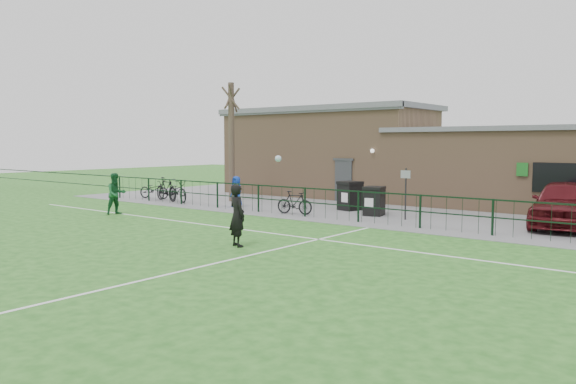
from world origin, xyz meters
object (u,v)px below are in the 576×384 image
Objects in this scene: outfield_player at (116,194)px; bare_tree at (231,143)px; sign_post at (406,194)px; car_maroon at (565,204)px; wheelie_bin_left at (350,197)px; spectator_child at (236,192)px; bicycle_a at (154,189)px; wheelie_bin_right at (374,202)px; bicycle_b at (166,189)px; bicycle_c at (178,191)px; ball_ground at (239,209)px; bicycle_d at (295,203)px.

bare_tree is at bearing 9.42° from outfield_player.
sign_post is 5.55m from car_maroon.
car_maroon is at bearing 3.13° from bare_tree.
spectator_child is (-4.78, -2.24, 0.12)m from wheelie_bin_left.
bicycle_a is (-19.58, -2.46, -0.35)m from car_maroon.
wheelie_bin_right is 0.54× the size of bicycle_b.
wheelie_bin_left reaches higher than bicycle_c.
car_maroon is 12.81m from ball_ground.
car_maroon is (5.29, 1.70, -0.16)m from sign_post.
bicycle_d is at bearing -162.96° from sign_post.
wheelie_bin_right is at bearing -71.64° from bicycle_b.
outfield_player is 5.20m from ball_ground.
car_maroon reaches higher than spectator_child.
bicycle_d is at bearing 13.72° from ball_ground.
sign_post reaches higher than outfield_player.
bicycle_b is 1.42× the size of spectator_child.
ball_ground is at bearing -29.64° from outfield_player.
bicycle_a is at bearing 101.42° from bicycle_c.
spectator_child is at bearing -141.60° from wheelie_bin_left.
spectator_child is (-6.54, -1.28, 0.16)m from wheelie_bin_right.
car_maroon is at bearing -70.53° from bicycle_b.
bicycle_b is (1.49, -0.41, 0.12)m from bicycle_a.
wheelie_bin_left is 0.83× the size of spectator_child.
spectator_child reaches higher than wheelie_bin_left.
outfield_player is (2.47, -4.69, 0.24)m from bicycle_b.
sign_post is 1.40× the size of spectator_child.
bicycle_a is at bearing -179.44° from car_maroon.
spectator_child is at bearing -175.68° from car_maroon.
bicycle_c is at bearing 31.02° from outfield_player.
sign_post is 7.30m from ball_ground.
ball_ground is (1.17, -1.08, -0.63)m from spectator_child.
bicycle_d reaches higher than ball_ground.
sign_post is at bearing -74.33° from bicycle_b.
bicycle_c is (-10.47, -1.42, -0.00)m from wheelie_bin_right.
sign_post is at bearing -168.78° from car_maroon.
ball_ground is (-5.37, -2.36, -0.46)m from wheelie_bin_right.
bare_tree is 3.47× the size of outfield_player.
outfield_player is at bearing 116.68° from bicycle_d.
bicycle_a is 1.08× the size of outfield_player.
outfield_player is at bearing -142.00° from bicycle_c.
car_maroon reaches higher than bicycle_c.
sign_post is at bearing 15.82° from ball_ground.
wheelie_bin_right is 0.53× the size of bicycle_c.
outfield_player is at bearing -130.89° from ball_ground.
sign_post is 9.15× the size of ball_ground.
spectator_child is at bearing -76.14° from bicycle_b.
bicycle_c is (-17.35, -2.73, -0.29)m from car_maroon.
wheelie_bin_left is at bearing 4.16° from bare_tree.
sign_post is at bearing -66.90° from bicycle_c.
wheelie_bin_right is 0.22× the size of car_maroon.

